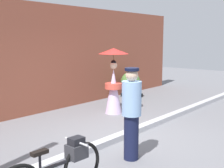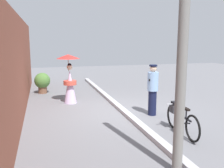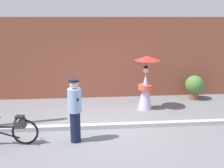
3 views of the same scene
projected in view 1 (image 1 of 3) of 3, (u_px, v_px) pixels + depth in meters
The scene contains 7 objects.
ground_plane at pixel (119, 140), 6.19m from camera, with size 30.00×30.00×0.00m, color slate.
building_wall at pixel (26, 59), 8.10m from camera, with size 14.00×0.40×3.12m, color brown.
sidewalk_curb at pixel (119, 137), 6.18m from camera, with size 14.00×0.20×0.12m, color #B2B2B7.
bicycle_near_officer at pixel (59, 168), 3.88m from camera, with size 1.68×0.48×0.76m.
person_officer at pixel (131, 112), 5.06m from camera, with size 0.34×0.35×1.62m.
person_with_parasol at pixel (114, 80), 8.30m from camera, with size 0.87×0.87×1.86m.
potted_plant_by_door at pixel (131, 83), 10.62m from camera, with size 0.72×0.70×0.93m.
Camera 1 is at (-4.60, -3.76, 2.10)m, focal length 46.92 mm.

